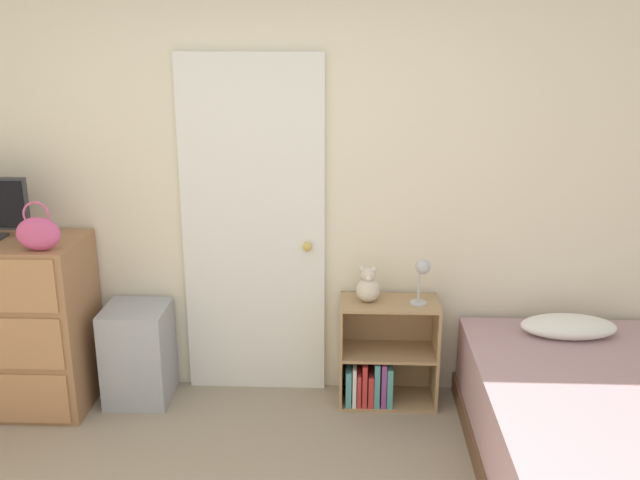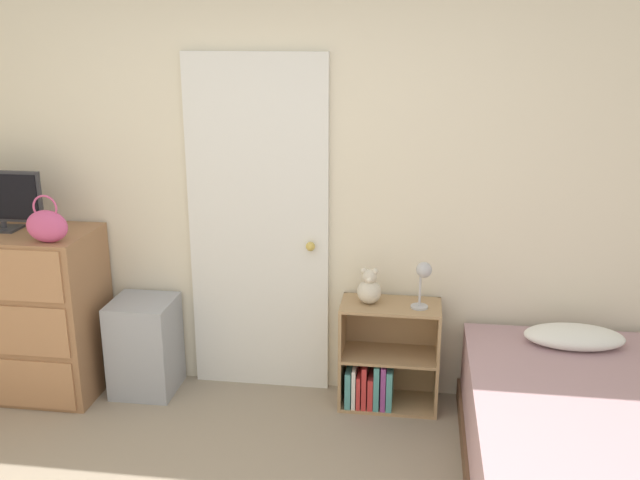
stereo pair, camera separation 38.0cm
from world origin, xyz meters
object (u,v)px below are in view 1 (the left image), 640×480
object	(u,v)px
storage_bin	(139,353)
dresser	(3,324)
bed	(600,434)
teddy_bear	(368,286)
handbag	(38,233)
bookshelf	(381,362)
desk_lamp	(422,272)

from	to	relation	value
storage_bin	dresser	bearing A→B (deg)	-173.85
bed	teddy_bear	bearing A→B (deg)	146.98
handbag	teddy_bear	size ratio (longest dim) A/B	1.27
teddy_bear	bed	distance (m)	1.46
teddy_bear	bookshelf	bearing A→B (deg)	-0.18
dresser	desk_lamp	distance (m)	2.49
handbag	teddy_bear	distance (m)	1.86
dresser	bookshelf	xyz separation A→B (m)	(2.25, 0.12, -0.26)
bookshelf	teddy_bear	size ratio (longest dim) A/B	3.00
dresser	handbag	bearing A→B (deg)	-26.18
dresser	teddy_bear	bearing A→B (deg)	3.09
bookshelf	teddy_bear	distance (m)	0.50
storage_bin	bed	bearing A→B (deg)	-15.73
desk_lamp	dresser	bearing A→B (deg)	-178.26
storage_bin	bookshelf	bearing A→B (deg)	1.27
bookshelf	desk_lamp	xyz separation A→B (m)	(0.22, -0.04, 0.60)
storage_bin	teddy_bear	distance (m)	1.46
dresser	bookshelf	world-z (taller)	dresser
bookshelf	storage_bin	bearing A→B (deg)	-178.73
teddy_bear	dresser	bearing A→B (deg)	-176.91
desk_lamp	bed	distance (m)	1.25
dresser	bookshelf	bearing A→B (deg)	2.96
dresser	storage_bin	world-z (taller)	dresser
dresser	desk_lamp	bearing A→B (deg)	1.74
dresser	desk_lamp	world-z (taller)	dresser
dresser	bed	size ratio (longest dim) A/B	0.57
dresser	storage_bin	xyz separation A→B (m)	(0.77, 0.08, -0.22)
teddy_bear	storage_bin	bearing A→B (deg)	-178.64
dresser	teddy_bear	world-z (taller)	dresser
storage_bin	desk_lamp	distance (m)	1.78
desk_lamp	bookshelf	bearing A→B (deg)	169.27
storage_bin	desk_lamp	xyz separation A→B (m)	(1.70, -0.01, 0.55)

